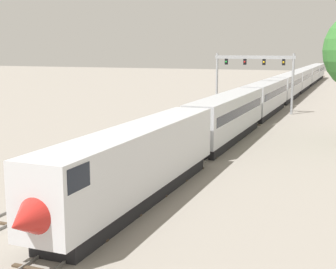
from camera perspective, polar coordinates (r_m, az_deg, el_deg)
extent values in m
plane|color=gray|center=(28.14, -11.14, -9.92)|extent=(400.00, 400.00, 0.00)
cube|color=slate|center=(83.72, 12.40, 3.39)|extent=(0.07, 200.00, 0.16)
cube|color=slate|center=(83.51, 13.38, 3.33)|extent=(0.07, 200.00, 0.16)
cube|color=#473828|center=(25.54, -9.75, -11.88)|extent=(2.60, 0.24, 0.10)
cube|color=#473828|center=(28.79, -5.56, -9.20)|extent=(2.60, 0.24, 0.10)
cube|color=#473828|center=(32.22, -2.30, -7.04)|extent=(2.60, 0.24, 0.10)
cube|color=#473828|center=(35.76, 0.31, -5.29)|extent=(2.60, 0.24, 0.10)
cube|color=#473828|center=(39.40, 2.43, -3.85)|extent=(2.60, 0.24, 0.10)
cube|color=#473828|center=(43.09, 4.18, -2.65)|extent=(2.60, 0.24, 0.10)
cube|color=#473828|center=(46.84, 5.66, -1.63)|extent=(2.60, 0.24, 0.10)
cube|color=#473828|center=(50.63, 6.91, -0.77)|extent=(2.60, 0.24, 0.10)
cube|color=#473828|center=(54.44, 7.99, -0.03)|extent=(2.60, 0.24, 0.10)
cube|color=#473828|center=(58.28, 8.92, 0.61)|extent=(2.60, 0.24, 0.10)
cube|color=#473828|center=(62.14, 9.74, 1.18)|extent=(2.60, 0.24, 0.10)
cube|color=#473828|center=(66.02, 10.47, 1.68)|extent=(2.60, 0.24, 0.10)
cube|color=#473828|center=(69.91, 11.11, 2.12)|extent=(2.60, 0.24, 0.10)
cube|color=#473828|center=(73.82, 11.69, 2.51)|extent=(2.60, 0.24, 0.10)
cube|color=#473828|center=(77.73, 12.20, 2.87)|extent=(2.60, 0.24, 0.10)
cube|color=#473828|center=(81.65, 12.67, 3.19)|extent=(2.60, 0.24, 0.10)
cube|color=#473828|center=(85.58, 13.10, 3.48)|extent=(2.60, 0.24, 0.10)
cube|color=#473828|center=(89.51, 13.49, 3.75)|extent=(2.60, 0.24, 0.10)
cube|color=#473828|center=(93.45, 13.84, 3.99)|extent=(2.60, 0.24, 0.10)
cube|color=#473828|center=(97.40, 14.17, 4.21)|extent=(2.60, 0.24, 0.10)
cube|color=#473828|center=(101.35, 14.47, 4.42)|extent=(2.60, 0.24, 0.10)
cube|color=#473828|center=(105.30, 14.75, 4.61)|extent=(2.60, 0.24, 0.10)
cube|color=#473828|center=(109.26, 15.01, 4.79)|extent=(2.60, 0.24, 0.10)
cube|color=#473828|center=(113.22, 15.26, 4.95)|extent=(2.60, 0.24, 0.10)
cube|color=#473828|center=(117.18, 15.48, 5.10)|extent=(2.60, 0.24, 0.10)
cube|color=#473828|center=(121.15, 15.69, 5.25)|extent=(2.60, 0.24, 0.10)
cube|color=#473828|center=(125.11, 15.89, 5.38)|extent=(2.60, 0.24, 0.10)
cube|color=#473828|center=(129.08, 16.07, 5.50)|extent=(2.60, 0.24, 0.10)
cube|color=#473828|center=(133.05, 16.25, 5.62)|extent=(2.60, 0.24, 0.10)
cube|color=#473828|center=(137.03, 16.41, 5.73)|extent=(2.60, 0.24, 0.10)
cube|color=#473828|center=(141.00, 16.57, 5.84)|extent=(2.60, 0.24, 0.10)
cube|color=#473828|center=(144.98, 16.72, 5.94)|extent=(2.60, 0.24, 0.10)
cube|color=#473828|center=(148.95, 16.85, 6.03)|extent=(2.60, 0.24, 0.10)
cube|color=#473828|center=(152.93, 16.99, 6.12)|extent=(2.60, 0.24, 0.10)
cube|color=#473828|center=(156.91, 17.11, 6.20)|extent=(2.60, 0.24, 0.10)
cube|color=#473828|center=(160.89, 17.23, 6.28)|extent=(2.60, 0.24, 0.10)
cube|color=#473828|center=(164.87, 17.34, 6.36)|extent=(2.60, 0.24, 0.10)
cube|color=#473828|center=(168.86, 17.45, 6.43)|extent=(2.60, 0.24, 0.10)
cube|color=#473828|center=(172.84, 17.55, 6.50)|extent=(2.60, 0.24, 0.10)
cube|color=#473828|center=(176.82, 17.65, 6.57)|extent=(2.60, 0.24, 0.10)
cube|color=#473828|center=(180.81, 17.75, 6.63)|extent=(2.60, 0.24, 0.10)
cube|color=slate|center=(65.58, 4.79, 1.78)|extent=(0.07, 160.00, 0.16)
cube|color=slate|center=(65.18, 6.00, 1.71)|extent=(0.07, 160.00, 0.16)
cube|color=#473828|center=(28.64, -19.34, -9.85)|extent=(2.60, 0.24, 0.10)
cube|color=#473828|center=(31.58, -14.56, -7.73)|extent=(2.60, 0.24, 0.10)
cube|color=#473828|center=(34.73, -10.67, -5.94)|extent=(2.60, 0.24, 0.10)
cube|color=#473828|center=(38.04, -7.45, -4.43)|extent=(2.60, 0.24, 0.10)
cube|color=#473828|center=(41.47, -4.77, -3.16)|extent=(2.60, 0.24, 0.10)
cube|color=#473828|center=(45.00, -2.51, -2.08)|extent=(2.60, 0.24, 0.10)
cube|color=#473828|center=(48.60, -0.59, -1.16)|extent=(2.60, 0.24, 0.10)
cube|color=#473828|center=(52.26, 1.07, -0.36)|extent=(2.60, 0.24, 0.10)
cube|color=#473828|center=(55.96, 2.51, 0.33)|extent=(2.60, 0.24, 0.10)
cube|color=#473828|center=(59.71, 3.77, 0.94)|extent=(2.60, 0.24, 0.10)
cube|color=#473828|center=(63.48, 4.88, 1.47)|extent=(2.60, 0.24, 0.10)
cube|color=#473828|center=(67.28, 5.87, 1.95)|extent=(2.60, 0.24, 0.10)
cube|color=#473828|center=(71.10, 6.75, 2.37)|extent=(2.60, 0.24, 0.10)
cube|color=#473828|center=(74.95, 7.54, 2.75)|extent=(2.60, 0.24, 0.10)
cube|color=#473828|center=(78.80, 8.25, 3.09)|extent=(2.60, 0.24, 0.10)
cube|color=#473828|center=(82.67, 8.90, 3.40)|extent=(2.60, 0.24, 0.10)
cube|color=#473828|center=(86.56, 9.49, 3.68)|extent=(2.60, 0.24, 0.10)
cube|color=#473828|center=(90.45, 10.03, 3.93)|extent=(2.60, 0.24, 0.10)
cube|color=#473828|center=(94.35, 10.53, 4.17)|extent=(2.60, 0.24, 0.10)
cube|color=#473828|center=(98.26, 10.99, 4.38)|extent=(2.60, 0.24, 0.10)
cube|color=#473828|center=(102.17, 11.41, 4.58)|extent=(2.60, 0.24, 0.10)
cube|color=#473828|center=(106.10, 11.80, 4.77)|extent=(2.60, 0.24, 0.10)
cube|color=#473828|center=(110.03, 12.16, 4.94)|extent=(2.60, 0.24, 0.10)
cube|color=#473828|center=(113.96, 12.50, 5.10)|extent=(2.60, 0.24, 0.10)
cube|color=#473828|center=(117.90, 12.82, 5.25)|extent=(2.60, 0.24, 0.10)
cube|color=#473828|center=(121.84, 13.11, 5.38)|extent=(2.60, 0.24, 0.10)
cube|color=#473828|center=(125.78, 13.39, 5.51)|extent=(2.60, 0.24, 0.10)
cube|color=#473828|center=(129.73, 13.65, 5.63)|extent=(2.60, 0.24, 0.10)
cube|color=#473828|center=(133.68, 13.89, 5.75)|extent=(2.60, 0.24, 0.10)
cube|color=#473828|center=(137.64, 14.12, 5.86)|extent=(2.60, 0.24, 0.10)
cube|color=#473828|center=(141.60, 14.34, 5.96)|extent=(2.60, 0.24, 0.10)
cube|color=silver|center=(30.19, -3.47, -2.63)|extent=(3.00, 21.06, 3.80)
cone|color=#B2231E|center=(21.45, -15.85, -9.47)|extent=(2.88, 2.60, 2.88)
cube|color=black|center=(22.08, -13.84, -4.64)|extent=(3.04, 1.80, 1.10)
cube|color=black|center=(30.81, -3.42, -6.98)|extent=(2.52, 18.95, 1.00)
cube|color=#B7BABF|center=(50.73, 7.15, 2.51)|extent=(3.00, 21.06, 3.80)
cube|color=black|center=(50.68, 7.16, 2.95)|extent=(3.04, 19.37, 0.90)
cube|color=black|center=(51.10, 7.09, -0.16)|extent=(2.52, 18.95, 1.00)
cube|color=#B7BABF|center=(72.17, 11.58, 4.63)|extent=(3.00, 21.06, 3.80)
cube|color=black|center=(72.14, 11.59, 4.94)|extent=(3.04, 19.37, 0.90)
cube|color=black|center=(72.43, 11.51, 2.74)|extent=(2.52, 18.95, 1.00)
cube|color=#B7BABF|center=(93.90, 13.98, 5.76)|extent=(3.00, 21.06, 3.80)
cube|color=black|center=(93.87, 13.99, 6.00)|extent=(3.04, 19.37, 0.90)
cube|color=black|center=(94.10, 13.91, 4.30)|extent=(2.52, 18.95, 1.00)
cube|color=#B7BABF|center=(115.75, 15.48, 6.46)|extent=(3.00, 21.06, 3.80)
cube|color=black|center=(115.73, 15.49, 6.66)|extent=(3.04, 19.37, 0.90)
cube|color=black|center=(115.91, 15.42, 5.28)|extent=(2.52, 18.95, 1.00)
cube|color=#B7BABF|center=(137.67, 16.50, 6.94)|extent=(3.00, 21.06, 3.80)
cube|color=black|center=(137.65, 16.51, 7.10)|extent=(3.04, 19.37, 0.90)
cube|color=black|center=(137.80, 16.45, 5.94)|extent=(2.52, 18.95, 1.00)
cube|color=#B7BABF|center=(159.62, 17.25, 7.28)|extent=(3.00, 21.06, 3.80)
cube|color=black|center=(159.61, 17.26, 7.42)|extent=(3.04, 19.37, 0.90)
cube|color=black|center=(159.74, 17.21, 6.42)|extent=(2.52, 18.95, 1.00)
cylinder|color=#999BA0|center=(75.37, 5.81, 6.19)|extent=(0.36, 0.36, 8.92)
cylinder|color=#999BA0|center=(73.08, 14.55, 5.80)|extent=(0.36, 0.36, 8.92)
cube|color=#999BA0|center=(73.84, 10.21, 9.01)|extent=(12.10, 0.36, 0.50)
cube|color=black|center=(74.89, 6.93, 8.57)|extent=(0.44, 0.32, 0.90)
sphere|color=green|center=(74.71, 6.89, 8.57)|extent=(0.28, 0.28, 0.28)
cube|color=black|center=(74.21, 9.10, 8.50)|extent=(0.44, 0.32, 0.90)
sphere|color=red|center=(74.02, 9.07, 8.50)|extent=(0.28, 0.28, 0.28)
cube|color=black|center=(73.63, 11.30, 8.42)|extent=(0.44, 0.32, 0.90)
sphere|color=yellow|center=(73.45, 11.28, 8.42)|extent=(0.28, 0.28, 0.28)
cube|color=black|center=(73.17, 13.54, 8.33)|extent=(0.44, 0.32, 0.90)
sphere|color=yellow|center=(72.98, 13.52, 8.33)|extent=(0.28, 0.28, 0.28)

